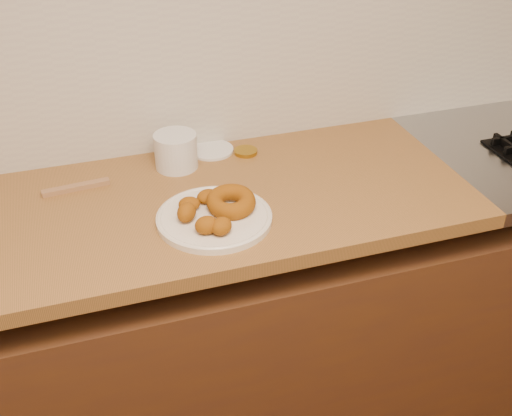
% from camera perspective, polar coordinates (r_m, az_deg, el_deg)
% --- Properties ---
extents(base_cabinet, '(3.60, 0.60, 0.77)m').
position_cam_1_polar(base_cabinet, '(2.01, 1.40, -10.65)').
color(base_cabinet, '#522D13').
rests_on(base_cabinet, floor).
extents(butcher_block, '(2.30, 0.62, 0.04)m').
position_cam_1_polar(butcher_block, '(1.65, -20.27, -2.27)').
color(butcher_block, '#996031').
rests_on(butcher_block, base_cabinet).
extents(backsplash, '(3.60, 0.02, 0.60)m').
position_cam_1_polar(backsplash, '(1.84, -1.40, 14.67)').
color(backsplash, '#BAB4A7').
rests_on(backsplash, wall_back).
extents(donut_plate, '(0.28, 0.28, 0.02)m').
position_cam_1_polar(donut_plate, '(1.56, -3.73, -0.91)').
color(donut_plate, white).
rests_on(donut_plate, butcher_block).
extents(ring_donut, '(0.12, 0.13, 0.05)m').
position_cam_1_polar(ring_donut, '(1.56, -2.25, 0.57)').
color(ring_donut, '#864905').
rests_on(ring_donut, donut_plate).
extents(fried_dough_chunks, '(0.14, 0.21, 0.05)m').
position_cam_1_polar(fried_dough_chunks, '(1.53, -4.81, -0.51)').
color(fried_dough_chunks, '#864905').
rests_on(fried_dough_chunks, donut_plate).
extents(plastic_tub, '(0.15, 0.15, 0.10)m').
position_cam_1_polar(plastic_tub, '(1.78, -7.13, 5.06)').
color(plastic_tub, silver).
rests_on(plastic_tub, butcher_block).
extents(tub_lid, '(0.13, 0.13, 0.01)m').
position_cam_1_polar(tub_lid, '(1.88, -3.99, 5.17)').
color(tub_lid, white).
rests_on(tub_lid, butcher_block).
extents(brass_jar_lid, '(0.07, 0.07, 0.01)m').
position_cam_1_polar(brass_jar_lid, '(1.86, -0.92, 5.04)').
color(brass_jar_lid, '#AA8421').
rests_on(brass_jar_lid, butcher_block).
extents(wooden_utensil, '(0.18, 0.04, 0.01)m').
position_cam_1_polar(wooden_utensil, '(1.75, -15.70, 1.78)').
color(wooden_utensil, '#976A44').
rests_on(wooden_utensil, butcher_block).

